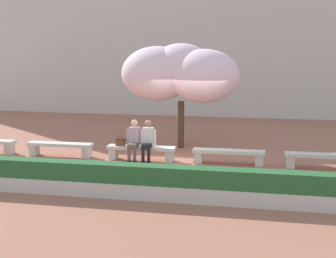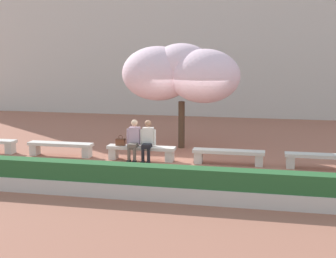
# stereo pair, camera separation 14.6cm
# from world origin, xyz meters

# --- Properties ---
(ground_plane) EXTENTS (100.00, 100.00, 0.00)m
(ground_plane) POSITION_xyz_m (0.00, 0.00, 0.00)
(ground_plane) COLOR #9E604C
(building_facade) EXTENTS (32.00, 4.00, 10.47)m
(building_facade) POSITION_xyz_m (0.00, 12.39, 5.24)
(building_facade) COLOR beige
(building_facade) RESTS_ON ground
(stone_bench_near_west) EXTENTS (2.19, 0.44, 0.45)m
(stone_bench_near_west) POSITION_xyz_m (-4.14, 0.00, 0.31)
(stone_bench_near_west) COLOR beige
(stone_bench_near_west) RESTS_ON ground
(stone_bench_center) EXTENTS (2.19, 0.44, 0.45)m
(stone_bench_center) POSITION_xyz_m (-1.38, 0.00, 0.31)
(stone_bench_center) COLOR beige
(stone_bench_center) RESTS_ON ground
(stone_bench_near_east) EXTENTS (2.19, 0.44, 0.45)m
(stone_bench_near_east) POSITION_xyz_m (1.38, 0.00, 0.31)
(stone_bench_near_east) COLOR beige
(stone_bench_near_east) RESTS_ON ground
(stone_bench_east_end) EXTENTS (2.19, 0.44, 0.45)m
(stone_bench_east_end) POSITION_xyz_m (4.14, 0.00, 0.31)
(stone_bench_east_end) COLOR beige
(stone_bench_east_end) RESTS_ON ground
(person_seated_left) EXTENTS (0.51, 0.69, 1.29)m
(person_seated_left) POSITION_xyz_m (-1.60, -0.05, 0.70)
(person_seated_left) COLOR black
(person_seated_left) RESTS_ON ground
(person_seated_right) EXTENTS (0.51, 0.70, 1.29)m
(person_seated_right) POSITION_xyz_m (-1.16, -0.05, 0.70)
(person_seated_right) COLOR black
(person_seated_right) RESTS_ON ground
(handbag) EXTENTS (0.30, 0.15, 0.34)m
(handbag) POSITION_xyz_m (-2.05, -0.03, 0.58)
(handbag) COLOR brown
(handbag) RESTS_ON stone_bench_center
(cherry_tree_main) EXTENTS (4.18, 2.54, 3.70)m
(cherry_tree_main) POSITION_xyz_m (-0.51, 2.05, 2.68)
(cherry_tree_main) COLOR #473323
(cherry_tree_main) RESTS_ON ground
(planter_hedge_foreground) EXTENTS (19.37, 0.50, 0.80)m
(planter_hedge_foreground) POSITION_xyz_m (0.00, -3.76, 0.39)
(planter_hedge_foreground) COLOR beige
(planter_hedge_foreground) RESTS_ON ground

